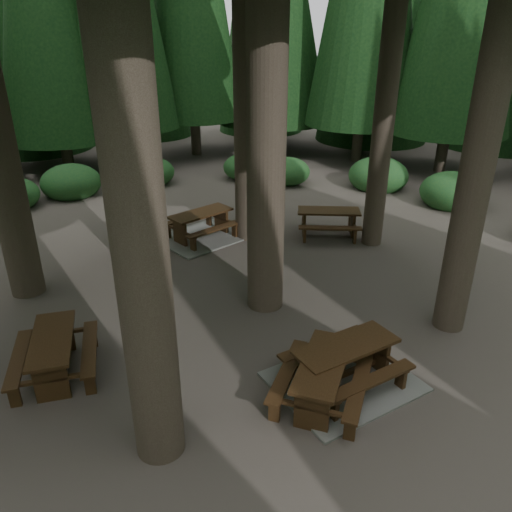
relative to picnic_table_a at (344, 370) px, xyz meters
name	(u,v)px	position (x,y,z in m)	size (l,w,h in m)	color
ground	(239,316)	(-0.72, 3.05, -0.30)	(80.00, 80.00, 0.00)	#4D443E
picnic_table_a	(344,370)	(0.00, 0.00, 0.00)	(2.66, 2.25, 0.86)	gray
picnic_table_b	(54,350)	(-4.73, 2.75, 0.24)	(1.90, 2.18, 0.82)	#382211
picnic_table_c	(201,229)	(0.24, 7.77, 0.00)	(3.01, 2.69, 0.86)	gray
picnic_table_d	(329,218)	(3.94, 6.19, 0.25)	(2.44, 2.31, 0.83)	#382211
picnic_table_e	(322,375)	(-0.64, -0.20, 0.25)	(2.44, 2.43, 0.83)	#382211
shrub_ring	(251,281)	(-0.02, 3.80, 0.10)	(23.86, 24.64, 1.49)	#1F5B2D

